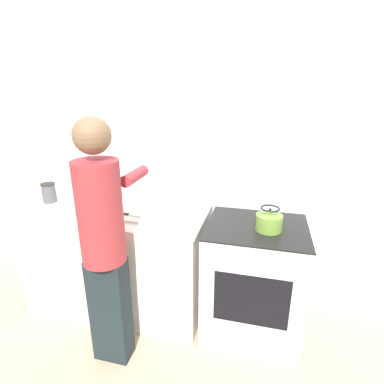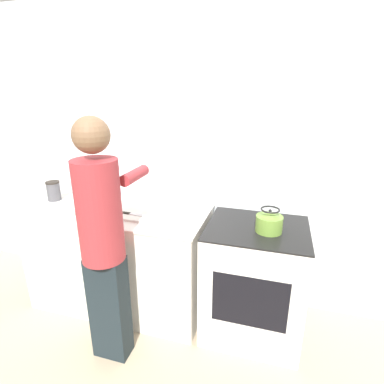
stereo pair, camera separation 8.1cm
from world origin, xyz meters
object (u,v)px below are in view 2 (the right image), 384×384
object	(u,v)px
person	(103,236)
cutting_board	(136,215)
bowl_prep	(68,213)
knife	(133,214)
oven	(253,280)
kettle	(269,222)
canister_jar	(54,191)

from	to	relation	value
person	cutting_board	bearing A→B (deg)	89.03
bowl_prep	person	bearing A→B (deg)	-31.06
knife	oven	bearing A→B (deg)	7.24
person	kettle	size ratio (longest dim) A/B	9.19
person	cutting_board	distance (m)	0.46
knife	kettle	distance (m)	1.05
cutting_board	knife	bearing A→B (deg)	-133.79
canister_jar	cutting_board	bearing A→B (deg)	-7.69
cutting_board	person	bearing A→B (deg)	-90.97
oven	person	bearing A→B (deg)	-151.25
bowl_prep	kettle	bearing A→B (deg)	6.40
knife	canister_jar	distance (m)	0.86
cutting_board	canister_jar	distance (m)	0.88
person	canister_jar	bearing A→B (deg)	146.23
cutting_board	bowl_prep	distance (m)	0.54
knife	kettle	bearing A→B (deg)	4.47
kettle	oven	bearing A→B (deg)	151.06
person	cutting_board	size ratio (longest dim) A/B	4.48
kettle	canister_jar	distance (m)	1.90
knife	bowl_prep	bearing A→B (deg)	-162.79
oven	canister_jar	xyz separation A→B (m)	(-1.82, 0.05, 0.55)
knife	bowl_prep	distance (m)	0.51
knife	person	bearing A→B (deg)	-86.13
oven	bowl_prep	bearing A→B (deg)	-171.57
person	knife	xyz separation A→B (m)	(-0.01, 0.44, -0.03)
kettle	bowl_prep	size ratio (longest dim) A/B	1.41
canister_jar	person	bearing A→B (deg)	-33.77
cutting_board	knife	distance (m)	0.03
kettle	knife	bearing A→B (deg)	-177.79
kettle	canister_jar	size ratio (longest dim) A/B	1.08
person	bowl_prep	size ratio (longest dim) A/B	12.95
oven	bowl_prep	xyz separation A→B (m)	(-1.46, -0.22, 0.49)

